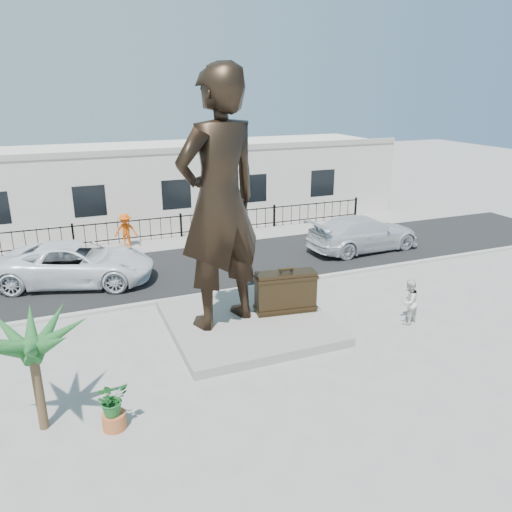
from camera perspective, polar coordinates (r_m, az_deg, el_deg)
The scene contains 16 objects.
ground at distance 16.10m, azimuth 2.71°, elevation -9.92°, with size 100.00×100.00×0.00m, color #9E9991.
street at distance 22.97m, azimuth -5.62°, elevation -0.95°, with size 40.00×7.00×0.01m, color black.
curb at distance 19.84m, azimuth -2.71°, elevation -3.97°, with size 40.00×0.25×0.12m, color #A5A399.
far_sidewalk at distance 26.65m, azimuth -8.09°, elevation 1.75°, with size 40.00×2.50×0.02m, color #9E9991.
plinth at distance 17.08m, azimuth -0.93°, elevation -7.55°, with size 5.20×5.20×0.30m, color gray.
fence at distance 27.23m, azimuth -8.56°, elevation 3.40°, with size 22.00×0.10×1.20m, color black.
building at distance 30.89m, azimuth -10.59°, elevation 8.15°, with size 28.00×7.00×4.40m, color silver.
statue at distance 15.50m, azimuth -4.21°, elevation 6.21°, with size 2.97×1.95×8.13m, color black.
suitcase at distance 17.25m, azimuth 3.40°, elevation -4.12°, with size 2.06×0.66×1.45m, color #322415.
tourist at distance 17.79m, azimuth 17.04°, elevation -5.01°, with size 0.77×0.60×1.59m, color silver.
car_white at distance 21.71m, azimuth -19.80°, elevation -0.79°, with size 2.84×6.17×1.71m, color white.
car_silver at distance 25.27m, azimuth 12.20°, elevation 2.56°, with size 2.36×5.81×1.69m, color silver.
worker at distance 25.84m, azimuth -14.67°, elevation 2.82°, with size 1.13×0.65×1.75m, color #E14E0B.
palm_tree at distance 13.59m, azimuth -23.00°, elevation -17.58°, with size 1.80×1.80×3.20m, color #1D5222, non-canonical shape.
planter at distance 12.93m, azimuth -15.88°, elevation -17.65°, with size 0.56×0.56×0.40m, color #B55C30.
shrub at distance 12.58m, azimuth -16.14°, elevation -15.39°, with size 0.75×0.65×0.83m, color #1E5D24.
Camera 1 is at (-5.98, -12.80, 7.72)m, focal length 35.00 mm.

